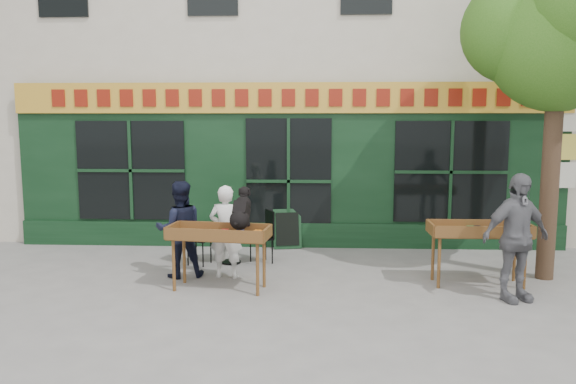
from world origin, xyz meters
The scene contains 14 objects.
ground centered at (0.00, 0.00, 0.00)m, with size 80.00×80.00×0.00m, color slate.
building centered at (0.00, 5.97, 4.97)m, with size 14.00×7.26×10.00m.
street_tree centered at (4.34, 0.36, 4.11)m, with size 3.05×2.90×5.60m.
book_cart_center centered at (-0.92, -0.55, 0.82)m, with size 1.57×0.81×0.99m.
dog centered at (-0.57, -0.60, 1.29)m, with size 0.34×0.60×0.60m, color black, non-canonical shape.
woman centered at (-0.92, 0.10, 0.77)m, with size 0.56×0.37×1.53m, color white.
book_cart_right centered at (3.09, -0.11, 0.82)m, with size 1.50×0.63×0.99m.
man_right centered at (3.39, -0.86, 0.92)m, with size 1.08×0.45×1.85m, color slate.
bistro_table centered at (-0.98, 1.00, 0.54)m, with size 0.60×0.60×0.76m.
bistro_chair_left centered at (-1.62, 0.92, 0.56)m, with size 0.45×0.45×0.95m.
bistro_chair_right centered at (-0.36, 1.09, 0.56)m, with size 0.49×0.49×0.95m.
potted_plant centered at (-0.98, 1.00, 0.90)m, with size 0.15×0.10×0.28m, color gray.
man_left centered at (-1.68, 0.10, 0.80)m, with size 0.78×0.60×1.60m, color black.
chalkboard centered at (-0.02, 2.19, 0.40)m, with size 0.59×0.29×0.79m.
Camera 1 is at (0.54, -8.84, 2.62)m, focal length 35.00 mm.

